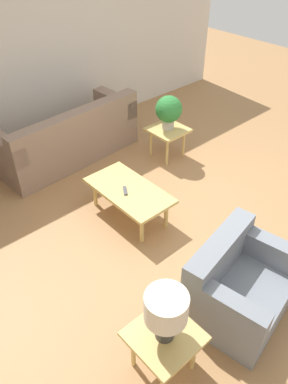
# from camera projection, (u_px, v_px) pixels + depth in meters

# --- Properties ---
(ground_plane) EXTENTS (14.00, 14.00, 0.00)m
(ground_plane) POSITION_uv_depth(u_px,v_px,m) (194.00, 219.00, 4.67)
(ground_plane) COLOR #A87A4C
(wall_right) EXTENTS (0.12, 7.20, 2.70)m
(wall_right) POSITION_uv_depth(u_px,v_px,m) (51.00, 51.00, 5.64)
(wall_right) COLOR silver
(wall_right) RESTS_ON ground_plane
(sofa) EXTENTS (0.96, 2.19, 0.86)m
(sofa) POSITION_uv_depth(u_px,v_px,m) (69.00, 139.00, 5.58)
(sofa) COLOR gray
(sofa) RESTS_ON ground_plane
(armchair) EXTENTS (0.92, 1.10, 0.77)m
(armchair) POSITION_uv_depth(u_px,v_px,m) (238.00, 286.00, 3.48)
(armchair) COLOR slate
(armchair) RESTS_ON ground_plane
(coffee_table) EXTENTS (1.10, 0.58, 0.41)m
(coffee_table) POSITION_uv_depth(u_px,v_px,m) (129.00, 192.00, 4.51)
(coffee_table) COLOR tan
(coffee_table) RESTS_ON ground_plane
(side_table_plant) EXTENTS (0.52, 0.52, 0.47)m
(side_table_plant) POSITION_uv_depth(u_px,v_px,m) (168.00, 133.00, 5.57)
(side_table_plant) COLOR tan
(side_table_plant) RESTS_ON ground_plane
(side_table_lamp) EXTENTS (0.52, 0.52, 0.47)m
(side_table_lamp) POSITION_uv_depth(u_px,v_px,m) (164.00, 340.00, 2.95)
(side_table_lamp) COLOR tan
(side_table_lamp) RESTS_ON ground_plane
(potted_plant) EXTENTS (0.39, 0.39, 0.51)m
(potted_plant) POSITION_uv_depth(u_px,v_px,m) (169.00, 110.00, 5.35)
(potted_plant) COLOR #B2ADA3
(potted_plant) RESTS_ON side_table_plant
(table_lamp) EXTENTS (0.33, 0.33, 0.48)m
(table_lamp) POSITION_uv_depth(u_px,v_px,m) (166.00, 311.00, 2.71)
(table_lamp) COLOR #333333
(table_lamp) RESTS_ON side_table_lamp
(remote_control) EXTENTS (0.16, 0.12, 0.02)m
(remote_control) POSITION_uv_depth(u_px,v_px,m) (125.00, 191.00, 4.44)
(remote_control) COLOR #4C4C51
(remote_control) RESTS_ON coffee_table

